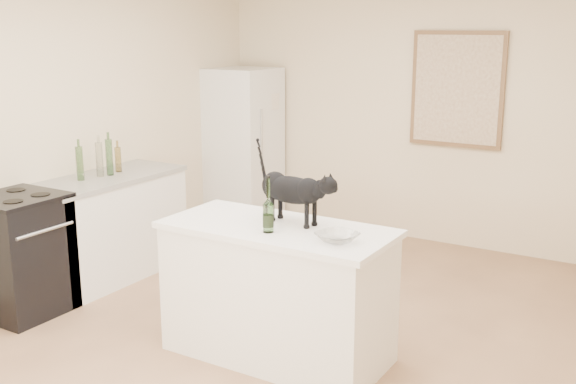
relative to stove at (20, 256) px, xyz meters
The scene contains 16 objects.
floor 2.09m from the stove, 17.10° to the left, with size 5.50×5.50×0.00m, color tan.
wall_back 3.97m from the stove, 59.80° to the left, with size 4.50×4.50×0.00m, color beige.
wall_left 1.08m from the stove, 116.57° to the left, with size 5.50×5.50×0.00m, color beige.
island_base 2.09m from the stove, 11.04° to the left, with size 1.44×0.67×0.86m, color white.
island_top 2.13m from the stove, 11.04° to the left, with size 1.50×0.70×0.04m, color white.
left_cabinets 0.90m from the stove, 90.00° to the left, with size 0.60×1.40×0.86m, color white.
left_countertop 1.00m from the stove, 90.00° to the left, with size 0.62×1.44×0.04m, color gray.
stove is the anchor object (origin of this frame).
fridge 2.98m from the stove, 90.00° to the left, with size 0.68×0.68×1.70m, color white.
artwork_frame 4.16m from the stove, 55.87° to the left, with size 0.90×0.03×1.10m, color brown.
artwork_canvas 4.14m from the stove, 55.73° to the left, with size 0.82×0.00×1.02m, color beige.
black_cat 2.25m from the stove, 13.67° to the left, with size 0.56×0.17×0.39m, color black, non-canonical shape.
wine_bottle 2.18m from the stove, ahead, with size 0.07×0.07×0.31m, color #2F5D25.
glass_bowl 2.60m from the stove, ahead, with size 0.24×0.24×0.06m, color white.
fridge_paper 3.23m from the stove, 83.61° to the left, with size 0.00×0.13×0.17m, color silver.
counter_bottle_cluster 1.07m from the stove, 91.36° to the left, with size 0.12×0.47×0.31m.
Camera 1 is at (2.36, -3.79, 2.16)m, focal length 43.06 mm.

